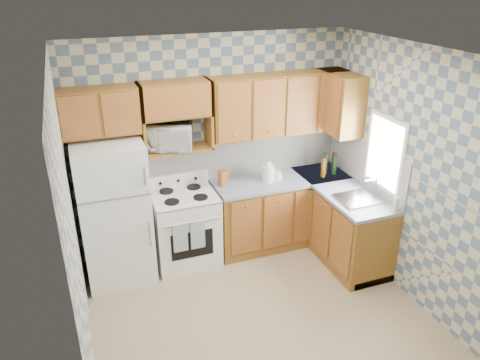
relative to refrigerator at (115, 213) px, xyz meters
name	(u,v)px	position (x,y,z in m)	size (l,w,h in m)	color
floor	(260,315)	(1.27, -1.25, -0.84)	(3.40, 3.40, 0.00)	#8F785A
back_wall	(212,147)	(1.27, 0.35, 0.51)	(3.40, 0.02, 2.70)	slate
right_wall	(411,176)	(2.97, -1.25, 0.51)	(0.02, 3.20, 2.70)	slate
backsplash_back	(243,154)	(1.68, 0.34, 0.36)	(2.60, 0.01, 0.56)	white
backsplash_right	(365,163)	(2.96, -0.45, 0.36)	(0.01, 1.60, 0.56)	white
refrigerator	(115,213)	(0.00, 0.00, 0.00)	(0.75, 0.70, 1.68)	white
stove_body	(185,229)	(0.80, 0.03, -0.39)	(0.76, 0.65, 0.90)	white
cooktop	(183,196)	(0.80, 0.03, 0.07)	(0.76, 0.65, 0.03)	silver
backguard	(177,179)	(0.80, 0.30, 0.16)	(0.76, 0.08, 0.17)	white
dish_towel_left	(180,238)	(0.67, -0.32, -0.29)	(0.17, 0.03, 0.35)	navy
dish_towel_right	(198,235)	(0.87, -0.32, -0.29)	(0.17, 0.03, 0.35)	navy
base_cabinets_back	(281,211)	(2.10, 0.05, -0.40)	(1.75, 0.60, 0.88)	brown
base_cabinets_right	(339,221)	(2.67, -0.45, -0.40)	(0.60, 1.60, 0.88)	brown
countertop_back	(282,180)	(2.10, 0.05, 0.06)	(1.77, 0.63, 0.04)	slate
countertop_right	(342,189)	(2.67, -0.45, 0.06)	(0.63, 1.60, 0.04)	slate
upper_cabinets_back	(280,104)	(2.10, 0.19, 1.01)	(1.75, 0.33, 0.74)	brown
upper_cabinets_fridge	(99,111)	(-0.02, 0.19, 1.13)	(0.82, 0.33, 0.50)	brown
upper_cabinets_right	(339,103)	(2.81, 0.00, 1.01)	(0.33, 0.70, 0.74)	brown
microwave_shelf	(178,149)	(0.80, 0.19, 0.60)	(0.80, 0.33, 0.03)	brown
microwave	(170,137)	(0.72, 0.19, 0.75)	(0.51, 0.35, 0.28)	white
sink	(358,199)	(2.67, -0.80, 0.09)	(0.48, 0.40, 0.03)	#B7B7BC
window	(385,153)	(2.96, -0.80, 0.61)	(0.02, 0.66, 0.86)	silver
bottle_0	(325,163)	(2.68, -0.01, 0.22)	(0.06, 0.06, 0.28)	black
bottle_1	(334,165)	(2.78, -0.07, 0.21)	(0.06, 0.06, 0.26)	black
bottle_2	(334,162)	(2.83, 0.03, 0.20)	(0.06, 0.06, 0.25)	#5D330B
bottle_3	(323,168)	(2.61, -0.09, 0.19)	(0.06, 0.06, 0.23)	#5D330B
knife_block	(223,178)	(1.32, 0.11, 0.18)	(0.09, 0.09, 0.20)	brown
electric_kettle	(268,173)	(1.90, 0.04, 0.18)	(0.16, 0.16, 0.20)	white
food_containers	(276,175)	(2.02, 0.05, 0.13)	(0.16, 0.16, 0.11)	beige
soap_bottle	(396,205)	(2.88, -1.20, 0.17)	(0.06, 0.06, 0.17)	beige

